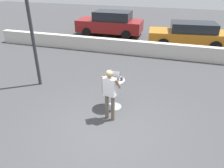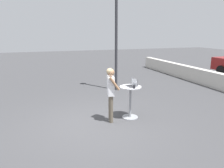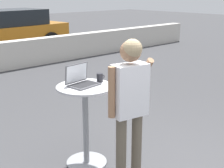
# 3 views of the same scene
# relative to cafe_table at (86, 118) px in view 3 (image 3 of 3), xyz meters

# --- Properties ---
(cafe_table) EXTENTS (0.66, 0.66, 1.00)m
(cafe_table) POSITION_rel_cafe_table_xyz_m (0.00, 0.00, 0.00)
(cafe_table) COLOR gray
(cafe_table) RESTS_ON ground_plane
(laptop) EXTENTS (0.36, 0.30, 0.24)m
(laptop) POSITION_rel_cafe_table_xyz_m (-0.01, 0.05, 0.45)
(laptop) COLOR #515156
(laptop) RESTS_ON cafe_table
(coffee_mug) EXTENTS (0.11, 0.07, 0.11)m
(coffee_mug) POSITION_rel_cafe_table_xyz_m (0.24, 0.01, 0.45)
(coffee_mug) COLOR #232328
(coffee_mug) RESTS_ON cafe_table
(standing_person) EXTENTS (0.54, 0.32, 1.61)m
(standing_person) POSITION_rel_cafe_table_xyz_m (0.07, -0.66, 0.40)
(standing_person) COLOR brown
(standing_person) RESTS_ON ground_plane
(parked_car_near_street) EXTENTS (4.61, 2.18, 1.46)m
(parked_car_near_street) POSITION_rel_cafe_table_xyz_m (2.30, 7.46, 0.16)
(parked_car_near_street) COLOR #B76B19
(parked_car_near_street) RESTS_ON ground_plane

